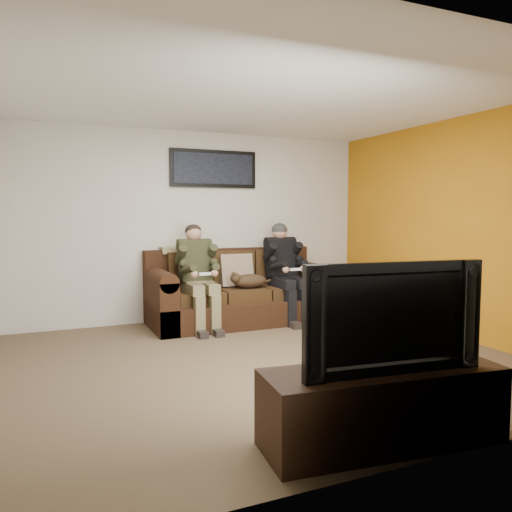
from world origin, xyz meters
name	(u,v)px	position (x,y,z in m)	size (l,w,h in m)	color
floor	(264,361)	(0.00, 0.00, 0.00)	(5.00, 5.00, 0.00)	brown
ceiling	(264,96)	(0.00, 0.00, 2.60)	(5.00, 5.00, 0.00)	silver
wall_back	(197,226)	(0.00, 2.25, 1.30)	(5.00, 5.00, 0.00)	beige
wall_front	(428,244)	(0.00, -2.25, 1.30)	(5.00, 5.00, 0.00)	beige
wall_right	(456,228)	(2.50, 0.00, 1.30)	(4.50, 4.50, 0.00)	beige
accent_wall_right	(455,228)	(2.49, 0.00, 1.30)	(4.50, 4.50, 0.00)	#B87312
sofa	(237,294)	(0.44, 1.84, 0.37)	(2.41, 1.04, 0.99)	black
throw_pillow	(236,270)	(0.44, 1.88, 0.70)	(0.46, 0.13, 0.44)	#90785E
throw_blanket	(179,250)	(-0.29, 2.14, 0.99)	(0.49, 0.24, 0.09)	#C4BF90
person_left	(198,270)	(-0.18, 1.63, 0.76)	(0.51, 0.87, 1.34)	olive
person_right	(285,265)	(1.06, 1.63, 0.77)	(0.51, 0.86, 1.35)	black
cat	(249,281)	(0.52, 1.63, 0.58)	(0.66, 0.26, 0.24)	#4A331D
framed_poster	(214,169)	(0.24, 2.22, 2.10)	(1.25, 0.05, 0.52)	black
tv_stand	(382,406)	(-0.06, -1.95, 0.25)	(1.56, 0.50, 0.49)	black
television	(384,315)	(-0.06, -1.95, 0.84)	(1.20, 0.16, 0.69)	black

